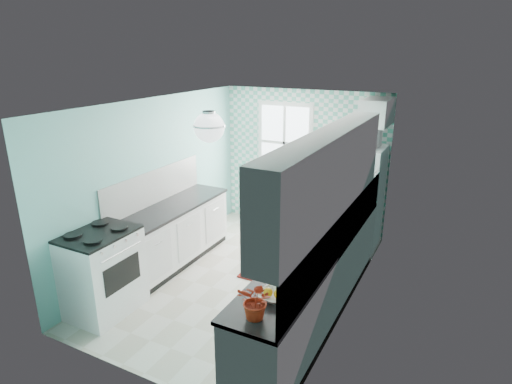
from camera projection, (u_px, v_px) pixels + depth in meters
The scene contains 26 objects.
floor at pixel (245, 279), 6.19m from camera, with size 3.00×4.40×0.02m, color silver.
ceiling at pixel (243, 102), 5.38m from camera, with size 3.00×4.40×0.02m, color white.
wall_back at pixel (303, 161), 7.65m from camera, with size 3.00×0.02×2.50m, color #79C6BF.
wall_front at pixel (129, 267), 3.92m from camera, with size 3.00×0.02×2.50m, color #79C6BF.
wall_left at pixel (156, 182), 6.44m from camera, with size 0.02×4.40×2.50m, color #79C6BF.
wall_right at pixel (355, 216), 5.13m from camera, with size 0.02×4.40×2.50m, color #79C6BF.
accent_wall at pixel (303, 161), 7.63m from camera, with size 3.00×0.01×2.50m, color #5DBFA5.
window at pixel (285, 143), 7.66m from camera, with size 1.04×0.05×1.44m.
backsplash_right at pixel (343, 231), 4.82m from camera, with size 0.02×3.60×0.51m, color white.
backsplash_left at pixel (155, 187), 6.38m from camera, with size 0.02×2.15×0.51m, color white.
upper_cabinets_right at pixel (328, 174), 4.49m from camera, with size 0.33×3.20×0.90m, color white.
upper_cabinet_fridge at pixel (377, 112), 6.45m from camera, with size 0.40×0.74×0.40m, color white.
ceiling_light at pixel (209, 127), 4.77m from camera, with size 0.34×0.34×0.35m.
base_cabinets_right at pixel (316, 283), 5.18m from camera, with size 0.60×3.60×0.90m, color white.
countertop_right at pixel (316, 248), 5.04m from camera, with size 0.63×3.60×0.04m, color black.
base_cabinets_left at pixel (173, 236), 6.50m from camera, with size 0.60×2.15×0.90m, color white.
countertop_left at pixel (172, 207), 6.34m from camera, with size 0.63×2.15×0.04m, color black.
fridge at pixel (357, 198), 6.94m from camera, with size 0.74×0.74×1.71m.
stove at pixel (102, 271), 5.27m from camera, with size 0.70×0.87×1.05m.
sink at pixel (341, 220), 5.84m from camera, with size 0.55×0.46×0.53m.
rug at pixel (278, 266), 6.52m from camera, with size 0.80×1.14×0.02m, color maroon.
dish_towel at pixel (310, 254), 5.85m from camera, with size 0.02×0.26×0.40m, color #4EAFA3.
fruit_bowl at pixel (273, 296), 3.97m from camera, with size 0.28×0.28×0.07m, color white.
potted_plant at pixel (257, 301), 3.64m from camera, with size 0.31×0.27×0.35m, color #B52F23.
soap_bottle at pixel (348, 210), 5.89m from camera, with size 0.09×0.09×0.20m, color #A5C4CA.
microwave at pixel (362, 136), 6.62m from camera, with size 0.55×0.37×0.30m, color white.
Camera 1 is at (2.64, -4.79, 3.16)m, focal length 30.00 mm.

